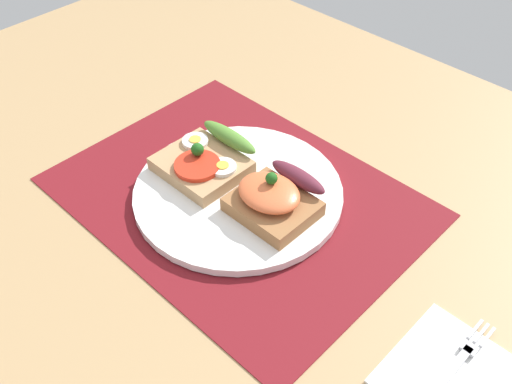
{
  "coord_description": "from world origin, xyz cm",
  "views": [
    {
      "loc": [
        37.6,
        -35.85,
        49.34
      ],
      "look_at": [
        3.0,
        0.0,
        2.81
      ],
      "focal_mm": 41.25,
      "sensor_mm": 36.0,
      "label": 1
    }
  ],
  "objects_px": {
    "plate": "(238,192)",
    "sandwich_egg_tomato": "(206,160)",
    "sandwich_salmon": "(275,197)",
    "fork": "(451,371)",
    "napkin": "(458,380)"
  },
  "relations": [
    {
      "from": "sandwich_salmon",
      "to": "fork",
      "type": "height_order",
      "value": "sandwich_salmon"
    },
    {
      "from": "plate",
      "to": "sandwich_salmon",
      "type": "xyz_separation_m",
      "value": [
        0.05,
        0.01,
        0.02
      ]
    },
    {
      "from": "plate",
      "to": "sandwich_egg_tomato",
      "type": "bearing_deg",
      "value": -179.95
    },
    {
      "from": "plate",
      "to": "fork",
      "type": "bearing_deg",
      "value": -6.12
    },
    {
      "from": "plate",
      "to": "sandwich_egg_tomato",
      "type": "height_order",
      "value": "sandwich_egg_tomato"
    },
    {
      "from": "plate",
      "to": "fork",
      "type": "xyz_separation_m",
      "value": [
        0.31,
        -0.03,
        -0.0
      ]
    },
    {
      "from": "fork",
      "to": "sandwich_egg_tomato",
      "type": "bearing_deg",
      "value": 174.82
    },
    {
      "from": "plate",
      "to": "sandwich_egg_tomato",
      "type": "xyz_separation_m",
      "value": [
        -0.06,
        -0.0,
        0.02
      ]
    },
    {
      "from": "napkin",
      "to": "fork",
      "type": "height_order",
      "value": "fork"
    },
    {
      "from": "sandwich_egg_tomato",
      "to": "fork",
      "type": "height_order",
      "value": "sandwich_egg_tomato"
    },
    {
      "from": "sandwich_salmon",
      "to": "fork",
      "type": "bearing_deg",
      "value": -8.77
    },
    {
      "from": "plate",
      "to": "sandwich_salmon",
      "type": "height_order",
      "value": "sandwich_salmon"
    },
    {
      "from": "napkin",
      "to": "fork",
      "type": "xyz_separation_m",
      "value": [
        -0.01,
        0.0,
        0.0
      ]
    },
    {
      "from": "sandwich_salmon",
      "to": "napkin",
      "type": "relative_size",
      "value": 0.76
    },
    {
      "from": "napkin",
      "to": "fork",
      "type": "bearing_deg",
      "value": 177.31
    }
  ]
}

